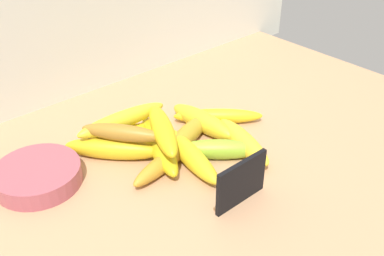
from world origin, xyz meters
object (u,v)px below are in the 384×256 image
object	(u,v)px
banana_0	(164,162)
banana_11	(122,133)
banana_10	(122,120)
banana_1	(218,116)
banana_5	(113,149)
banana_2	(189,154)
fruit_bowl	(38,175)
banana_7	(203,121)
banana_3	(120,136)
banana_4	(219,149)
chalkboard_sign	(241,183)
banana_12	(163,130)
banana_6	(185,137)
banana_9	(243,141)
banana_8	(159,145)

from	to	relation	value
banana_0	banana_11	xyz separation A→B (cm)	(-3.65, 8.13, 4.16)
banana_10	banana_1	bearing A→B (deg)	-20.98
banana_5	banana_2	bearing A→B (deg)	-47.86
banana_2	fruit_bowl	bearing A→B (deg)	151.30
banana_1	banana_5	bearing A→B (deg)	170.28
banana_0	banana_11	bearing A→B (deg)	114.15
banana_7	banana_11	xyz separation A→B (cm)	(-18.22, 2.83, 3.66)
banana_3	banana_4	bearing A→B (deg)	-55.82
fruit_bowl	banana_2	distance (cm)	27.68
chalkboard_sign	banana_7	size ratio (longest dim) A/B	0.63
chalkboard_sign	banana_0	size ratio (longest dim) A/B	0.65
banana_10	banana_12	size ratio (longest dim) A/B	1.11
banana_5	banana_11	bearing A→B (deg)	-42.91
banana_4	banana_7	world-z (taller)	banana_7
banana_7	banana_4	bearing A→B (deg)	-114.90
banana_0	banana_10	distance (cm)	13.27
banana_0	banana_6	size ratio (longest dim) A/B	0.89
banana_0	banana_3	size ratio (longest dim) A/B	0.90
banana_4	banana_11	bearing A→B (deg)	138.69
chalkboard_sign	banana_2	world-z (taller)	chalkboard_sign
banana_1	banana_5	size ratio (longest dim) A/B	1.01
banana_2	chalkboard_sign	bearing A→B (deg)	-92.80
banana_0	banana_9	world-z (taller)	banana_9
banana_0	banana_8	world-z (taller)	banana_8
banana_4	banana_5	distance (cm)	20.38
banana_4	banana_10	distance (cm)	20.18
banana_3	banana_7	xyz separation A→B (cm)	(15.82, -7.53, 0.41)
fruit_bowl	banana_1	xyz separation A→B (cm)	(38.57, -6.52, -0.05)
banana_3	banana_10	xyz separation A→B (cm)	(0.85, -0.06, 3.50)
chalkboard_sign	banana_5	bearing A→B (deg)	110.28
banana_2	banana_7	distance (cm)	11.87
banana_0	banana_7	size ratio (longest dim) A/B	0.97
banana_9	banana_10	xyz separation A→B (cm)	(-15.99, 18.03, 3.22)
banana_9	banana_5	bearing A→B (deg)	144.57
banana_5	banana_12	size ratio (longest dim) A/B	1.08
banana_2	banana_3	bearing A→B (deg)	112.98
banana_6	banana_8	bearing A→B (deg)	169.73
banana_8	banana_10	size ratio (longest dim) A/B	1.04
chalkboard_sign	banana_10	bearing A→B (deg)	99.14
banana_1	banana_7	bearing A→B (deg)	179.95
banana_5	banana_8	bearing A→B (deg)	-33.79
banana_2	banana_3	xyz separation A→B (cm)	(-6.07, 14.30, -0.26)
fruit_bowl	banana_10	xyz separation A→B (cm)	(19.06, 0.95, 3.54)
banana_0	banana_7	bearing A→B (deg)	19.99
banana_2	banana_10	distance (cm)	15.52
banana_6	banana_11	size ratio (longest dim) A/B	1.20
banana_4	banana_10	size ratio (longest dim) A/B	0.82
banana_2	banana_4	bearing A→B (deg)	-25.59
banana_2	banana_8	world-z (taller)	banana_8
banana_2	banana_1	bearing A→B (deg)	25.35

